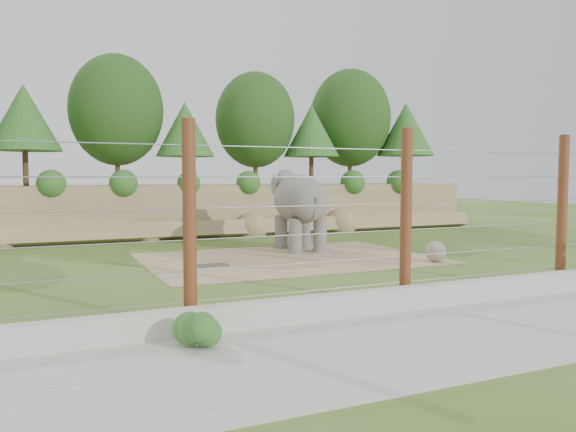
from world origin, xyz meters
name	(u,v)px	position (x,y,z in m)	size (l,w,h in m)	color
ground	(315,273)	(0.00, 0.00, 0.00)	(90.00, 90.00, 0.00)	#3F6321
back_embankment	(212,156)	(0.59, 12.68, 3.97)	(30.00, 5.52, 8.77)	#846F4E
dirt_patch	(289,258)	(0.50, 3.00, 0.01)	(10.00, 7.00, 0.02)	#907654
drain_grate	(212,265)	(-2.48, 2.48, 0.04)	(1.00, 0.60, 0.03)	#262628
elephant	(300,211)	(1.84, 4.91, 1.56)	(1.66, 3.86, 3.13)	#68625D
stone_ball	(436,251)	(4.69, 0.20, 0.37)	(0.70, 0.70, 0.70)	gray
retaining_wall	(418,297)	(0.00, -5.00, 0.25)	(26.00, 0.35, 0.50)	beige
walkway	(484,330)	(0.00, -7.00, 0.01)	(26.00, 4.00, 0.01)	beige
barrier_fence	(406,217)	(0.00, -4.50, 2.00)	(20.26, 0.26, 4.00)	#542613
walkway_shrub	(198,329)	(-5.21, -5.80, 0.33)	(0.63, 0.63, 0.63)	#285B21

